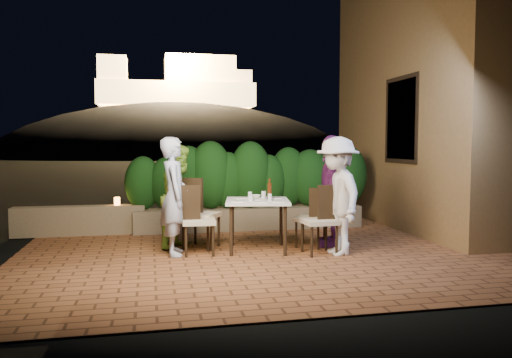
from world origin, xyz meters
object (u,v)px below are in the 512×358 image
object	(u,v)px
parapet_lamp	(117,201)
diner_green	(180,196)
bowl	(255,196)
diner_blue	(174,196)
beer_bottle	(270,189)
chair_right_back	(311,217)
diner_purple	(332,191)
chair_left_front	(199,220)
chair_left_back	(201,213)
dining_table	(257,225)
diner_white	(337,196)
chair_right_front	(319,220)

from	to	relation	value
parapet_lamp	diner_green	bearing A→B (deg)	-54.13
bowl	diner_blue	size ratio (longest dim) A/B	0.10
beer_bottle	chair_right_back	xyz separation A→B (m)	(0.66, 0.07, -0.46)
diner_purple	parapet_lamp	size ratio (longest dim) A/B	12.18
chair_left_front	parapet_lamp	size ratio (longest dim) A/B	7.07
chair_left_back	dining_table	bearing A→B (deg)	6.41
diner_blue	diner_purple	bearing A→B (deg)	-86.72
dining_table	diner_blue	world-z (taller)	diner_blue
chair_left_back	diner_blue	bearing A→B (deg)	-104.95
chair_right_back	diner_green	xyz separation A→B (m)	(-1.94, 0.39, 0.33)
chair_right_back	diner_white	bearing A→B (deg)	143.85
diner_purple	diner_blue	bearing A→B (deg)	-65.17
dining_table	chair_right_front	bearing A→B (deg)	-27.85
chair_left_back	chair_right_front	size ratio (longest dim) A/B	1.07
chair_right_back	diner_purple	size ratio (longest dim) A/B	0.53
diner_blue	diner_green	bearing A→B (deg)	-12.85
chair_right_back	diner_green	size ratio (longest dim) A/B	0.58
chair_left_back	chair_right_back	distance (m)	1.66
chair_left_front	diner_green	bearing A→B (deg)	116.21
chair_left_back	parapet_lamp	distance (m)	2.00
chair_left_back	diner_purple	distance (m)	2.02
chair_left_back	diner_white	world-z (taller)	diner_white
chair_right_front	diner_purple	world-z (taller)	diner_purple
dining_table	parapet_lamp	distance (m)	2.83
chair_right_back	parapet_lamp	xyz separation A→B (m)	(-2.96, 1.79, 0.12)
diner_green	diner_purple	xyz separation A→B (m)	(2.28, -0.37, 0.07)
chair_left_front	diner_blue	size ratio (longest dim) A/B	0.59
chair_left_front	chair_right_front	distance (m)	1.71
bowl	parapet_lamp	distance (m)	2.66
beer_bottle	chair_right_front	distance (m)	0.86
chair_right_front	diner_green	size ratio (longest dim) A/B	0.63
diner_green	beer_bottle	bearing A→B (deg)	-80.73
chair_left_front	diner_white	bearing A→B (deg)	-9.21
bowl	diner_green	distance (m)	1.14
diner_green	diner_blue	bearing A→B (deg)	-163.75
chair_left_front	chair_right_front	bearing A→B (deg)	-8.38
chair_right_front	diner_white	xyz separation A→B (m)	(0.24, -0.08, 0.34)
bowl	chair_left_front	size ratio (longest dim) A/B	0.17
bowl	chair_right_front	xyz separation A→B (m)	(0.77, -0.74, -0.28)
diner_blue	diner_green	distance (m)	0.52
beer_bottle	parapet_lamp	distance (m)	2.98
diner_white	parapet_lamp	bearing A→B (deg)	-130.43
diner_blue	beer_bottle	bearing A→B (deg)	-88.30
chair_left_front	chair_right_back	xyz separation A→B (m)	(1.71, 0.15, -0.04)
beer_bottle	chair_left_front	distance (m)	1.13
beer_bottle	diner_purple	size ratio (longest dim) A/B	0.18
dining_table	chair_left_front	xyz separation A→B (m)	(-0.87, -0.08, 0.12)
diner_blue	dining_table	bearing A→B (deg)	-88.19
bowl	chair_left_front	bearing A→B (deg)	-156.72
chair_right_front	diner_purple	bearing A→B (deg)	-129.05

